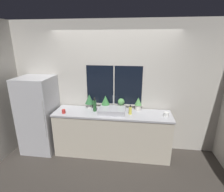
{
  "coord_description": "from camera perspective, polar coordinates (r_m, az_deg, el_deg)",
  "views": [
    {
      "loc": [
        0.42,
        -2.91,
        2.3
      ],
      "look_at": [
        -0.0,
        0.28,
        1.28
      ],
      "focal_mm": 28.0,
      "sensor_mm": 36.0,
      "label": 1
    }
  ],
  "objects": [
    {
      "name": "mug_red",
      "position": [
        3.59,
        -15.52,
        -4.87
      ],
      "size": [
        0.07,
        0.07,
        0.08
      ],
      "color": "#B72D28",
      "rests_on": "counter"
    },
    {
      "name": "wall_back",
      "position": [
        3.69,
        0.72,
        2.73
      ],
      "size": [
        8.0,
        0.09,
        2.7
      ],
      "color": "#BCB7AD",
      "rests_on": "ground_plane"
    },
    {
      "name": "potted_plant_center_left",
      "position": [
        3.65,
        -2.15,
        -1.64
      ],
      "size": [
        0.18,
        0.18,
        0.28
      ],
      "color": "silver",
      "rests_on": "counter"
    },
    {
      "name": "potted_plant_far_left",
      "position": [
        3.72,
        -7.4,
        -1.23
      ],
      "size": [
        0.18,
        0.18,
        0.3
      ],
      "color": "silver",
      "rests_on": "counter"
    },
    {
      "name": "potted_plant_center_right",
      "position": [
        3.63,
        2.99,
        -2.42
      ],
      "size": [
        0.14,
        0.14,
        0.23
      ],
      "color": "silver",
      "rests_on": "counter"
    },
    {
      "name": "counter",
      "position": [
        3.7,
        0.01,
        -12.06
      ],
      "size": [
        2.35,
        0.58,
        0.93
      ],
      "color": "beige",
      "rests_on": "ground_plane"
    },
    {
      "name": "refrigerator",
      "position": [
        4.02,
        -22.76,
        -5.62
      ],
      "size": [
        0.68,
        0.69,
        1.61
      ],
      "color": "#B7B7BC",
      "rests_on": "ground_plane"
    },
    {
      "name": "potted_plant_far_right",
      "position": [
        3.61,
        8.54,
        -2.39
      ],
      "size": [
        0.14,
        0.14,
        0.27
      ],
      "color": "silver",
      "rests_on": "counter"
    },
    {
      "name": "bottle_tall",
      "position": [
        3.55,
        -5.69,
        -3.13
      ],
      "size": [
        0.07,
        0.07,
        0.29
      ],
      "color": "#235128",
      "rests_on": "counter"
    },
    {
      "name": "ground_plane",
      "position": [
        3.73,
        -0.59,
        -20.38
      ],
      "size": [
        14.0,
        14.0,
        0.0
      ],
      "primitive_type": "plane",
      "color": "#38332D"
    },
    {
      "name": "soap_bottle",
      "position": [
        3.42,
        5.99,
        -4.71
      ],
      "size": [
        0.06,
        0.06,
        0.19
      ],
      "color": "#DBD14C",
      "rests_on": "counter"
    },
    {
      "name": "mug_white",
      "position": [
        3.47,
        17.27,
        -5.77
      ],
      "size": [
        0.09,
        0.09,
        0.08
      ],
      "color": "white",
      "rests_on": "counter"
    },
    {
      "name": "sink",
      "position": [
        3.49,
        0.01,
        -4.71
      ],
      "size": [
        0.52,
        0.42,
        0.29
      ],
      "color": "#ADADB2",
      "rests_on": "counter"
    },
    {
      "name": "wall_right",
      "position": [
        4.84,
        28.73,
        4.17
      ],
      "size": [
        0.06,
        7.0,
        2.7
      ],
      "color": "#BCB7AD",
      "rests_on": "ground_plane"
    },
    {
      "name": "wall_left",
      "position": [
        5.21,
        -22.74,
        5.78
      ],
      "size": [
        0.06,
        7.0,
        2.7
      ],
      "color": "#BCB7AD",
      "rests_on": "ground_plane"
    }
  ]
}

